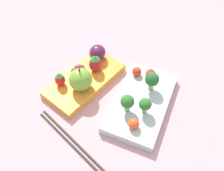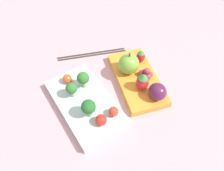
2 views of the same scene
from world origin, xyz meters
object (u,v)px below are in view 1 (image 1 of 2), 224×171
object	(u,v)px
broccoli_floret_1	(127,102)
strawberry_0	(95,63)
bento_box_savoury	(141,103)
bento_box_fruit	(85,80)
cherry_tomato_2	(151,74)
chopsticks_pair	(70,141)
apple	(81,80)
cherry_tomato_1	(134,124)
grape_cluster	(79,70)
broccoli_floret_2	(152,80)
plum	(97,53)
broccoli_floret_0	(145,105)
strawberry_1	(60,79)
cherry_tomato_0	(137,71)

from	to	relation	value
broccoli_floret_1	strawberry_0	bearing A→B (deg)	-116.74
bento_box_savoury	broccoli_floret_1	size ratio (longest dim) A/B	5.00
bento_box_fruit	strawberry_0	bearing A→B (deg)	166.69
cherry_tomato_2	chopsticks_pair	distance (m)	0.25
apple	chopsticks_pair	bearing A→B (deg)	25.67
broccoli_floret_1	strawberry_0	distance (m)	0.15
cherry_tomato_1	bento_box_savoury	bearing A→B (deg)	-165.73
cherry_tomato_1	grape_cluster	distance (m)	0.21
bento_box_fruit	chopsticks_pair	distance (m)	0.17
bento_box_savoury	grape_cluster	bearing A→B (deg)	-87.83
broccoli_floret_2	broccoli_floret_1	bearing A→B (deg)	-11.65
cherry_tomato_2	plum	bearing A→B (deg)	-86.02
grape_cluster	broccoli_floret_2	bearing A→B (deg)	105.26
strawberry_0	plum	xyz separation A→B (m)	(-0.04, -0.02, -0.00)
cherry_tomato_1	strawberry_0	distance (m)	0.19
plum	grape_cluster	size ratio (longest dim) A/B	1.21
cherry_tomato_2	strawberry_0	distance (m)	0.14
broccoli_floret_2	cherry_tomato_2	size ratio (longest dim) A/B	1.93
broccoli_floret_0	cherry_tomato_1	xyz separation A→B (m)	(0.05, -0.00, -0.02)
bento_box_fruit	strawberry_0	size ratio (longest dim) A/B	4.43
apple	chopsticks_pair	world-z (taller)	apple
cherry_tomato_1	grape_cluster	size ratio (longest dim) A/B	0.63
apple	chopsticks_pair	xyz separation A→B (m)	(0.12, 0.06, -0.04)
bento_box_savoury	strawberry_1	bearing A→B (deg)	-71.96
cherry_tomato_1	apple	xyz separation A→B (m)	(-0.03, -0.16, 0.01)
broccoli_floret_0	broccoli_floret_1	xyz separation A→B (m)	(0.02, -0.04, 0.00)
cherry_tomato_1	apple	distance (m)	0.17
broccoli_floret_1	chopsticks_pair	world-z (taller)	broccoli_floret_1
broccoli_floret_1	cherry_tomato_1	distance (m)	0.05
bento_box_fruit	chopsticks_pair	size ratio (longest dim) A/B	1.05
cherry_tomato_1	grape_cluster	bearing A→B (deg)	-108.77
apple	bento_box_savoury	bearing A→B (deg)	106.66
broccoli_floret_0	broccoli_floret_2	xyz separation A→B (m)	(-0.07, -0.02, 0.00)
chopsticks_pair	cherry_tomato_2	bearing A→B (deg)	163.78
broccoli_floret_0	cherry_tomato_1	bearing A→B (deg)	-1.49
bento_box_savoury	broccoli_floret_0	distance (m)	0.05
apple	strawberry_1	world-z (taller)	apple
broccoli_floret_2	cherry_tomato_0	world-z (taller)	broccoli_floret_2
strawberry_1	grape_cluster	world-z (taller)	strawberry_1
strawberry_0	grape_cluster	size ratio (longest dim) A/B	1.31
broccoli_floret_1	apple	distance (m)	0.13
cherry_tomato_1	chopsticks_pair	xyz separation A→B (m)	(0.09, -0.10, -0.03)
cherry_tomato_1	strawberry_1	world-z (taller)	strawberry_1
bento_box_savoury	cherry_tomato_2	distance (m)	0.08
cherry_tomato_0	plum	distance (m)	0.12
plum	chopsticks_pair	world-z (taller)	plum
bento_box_savoury	cherry_tomato_2	bearing A→B (deg)	-168.75
cherry_tomato_0	strawberry_0	xyz separation A→B (m)	(0.04, -0.10, 0.01)
cherry_tomato_0	cherry_tomato_2	world-z (taller)	cherry_tomato_2
apple	cherry_tomato_0	bearing A→B (deg)	138.70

